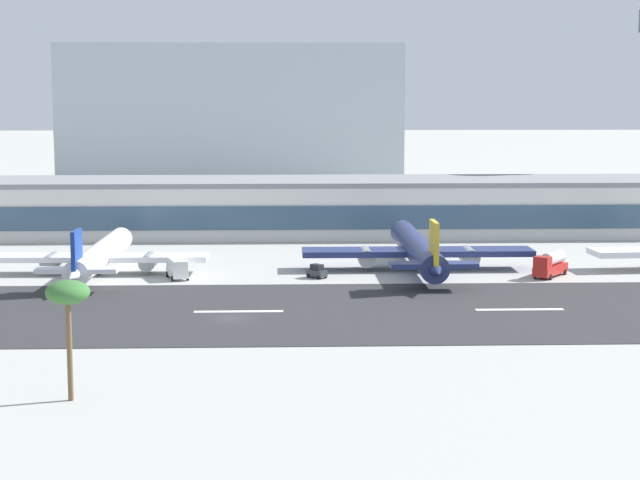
% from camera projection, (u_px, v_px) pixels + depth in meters
% --- Properties ---
extents(ground_plane, '(1400.00, 1400.00, 0.00)m').
position_uv_depth(ground_plane, '(231.00, 318.00, 141.66)').
color(ground_plane, '#A8A8A3').
extents(runway_strip, '(800.00, 40.95, 0.08)m').
position_uv_depth(runway_strip, '(233.00, 312.00, 145.57)').
color(runway_strip, '#2D2D30').
rests_on(runway_strip, ground_plane).
extents(runway_centreline_dash_4, '(12.00, 1.20, 0.01)m').
position_uv_depth(runway_centreline_dash_4, '(239.00, 311.00, 145.59)').
color(runway_centreline_dash_4, white).
rests_on(runway_centreline_dash_4, runway_strip).
extents(runway_centreline_dash_5, '(12.00, 1.20, 0.01)m').
position_uv_depth(runway_centreline_dash_5, '(519.00, 309.00, 146.91)').
color(runway_centreline_dash_5, white).
rests_on(runway_centreline_dash_5, runway_strip).
extents(terminal_building, '(170.55, 23.90, 11.45)m').
position_uv_depth(terminal_building, '(271.00, 207.00, 224.82)').
color(terminal_building, silver).
rests_on(terminal_building, ground_plane).
extents(distant_hotel_block, '(102.84, 39.02, 43.53)m').
position_uv_depth(distant_hotel_block, '(233.00, 116.00, 336.89)').
color(distant_hotel_block, '#A8B2BC').
rests_on(distant_hotel_block, ground_plane).
extents(airliner_navy_tail_gate_1, '(35.17, 44.87, 9.36)m').
position_uv_depth(airliner_navy_tail_gate_1, '(99.00, 256.00, 174.99)').
color(airliner_navy_tail_gate_1, white).
rests_on(airliner_navy_tail_gate_1, ground_plane).
extents(airliner_gold_tail_gate_2, '(38.28, 49.86, 10.41)m').
position_uv_depth(airliner_gold_tail_gate_2, '(418.00, 251.00, 179.04)').
color(airliner_gold_tail_gate_2, navy).
rests_on(airliner_gold_tail_gate_2, ground_plane).
extents(service_baggage_tug_0, '(3.35, 3.43, 2.20)m').
position_uv_depth(service_baggage_tug_0, '(317.00, 271.00, 172.07)').
color(service_baggage_tug_0, '#2D3338').
rests_on(service_baggage_tug_0, ground_plane).
extents(service_fuel_truck_1, '(7.13, 8.39, 3.95)m').
position_uv_depth(service_fuel_truck_1, '(550.00, 264.00, 173.20)').
color(service_fuel_truck_1, '#B2231E').
rests_on(service_fuel_truck_1, ground_plane).
extents(service_box_truck_2, '(4.05, 6.44, 3.25)m').
position_uv_depth(service_box_truck_2, '(177.00, 268.00, 171.19)').
color(service_box_truck_2, white).
rests_on(service_box_truck_2, ground_plane).
extents(palm_tree_1, '(4.21, 4.21, 11.69)m').
position_uv_depth(palm_tree_1, '(68.00, 296.00, 102.55)').
color(palm_tree_1, brown).
rests_on(palm_tree_1, ground_plane).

